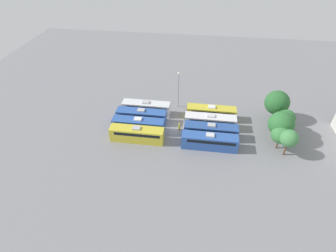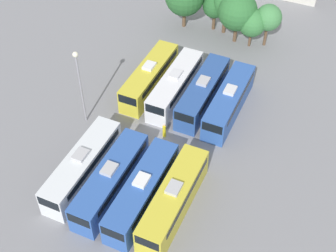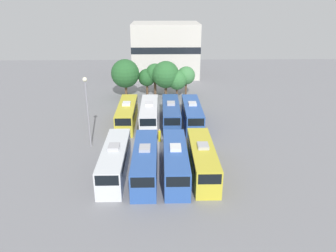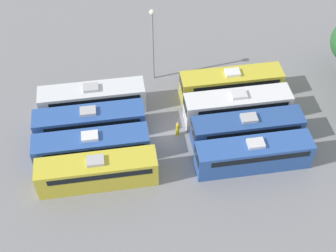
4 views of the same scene
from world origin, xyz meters
TOP-DOWN VIEW (x-y plane):
  - ground_plane at (0.00, 0.00)m, footprint 123.97×123.97m
  - bus_0 at (-4.98, -7.37)m, footprint 2.61×11.29m
  - bus_1 at (-1.58, -7.79)m, footprint 2.61×11.29m
  - bus_2 at (1.76, -7.74)m, footprint 2.61×11.29m
  - bus_3 at (4.82, -7.35)m, footprint 2.61×11.29m
  - bus_4 at (-5.06, 7.95)m, footprint 2.61×11.29m
  - bus_5 at (-1.61, 7.77)m, footprint 2.61×11.29m
  - bus_6 at (1.76, 7.93)m, footprint 2.61×11.29m
  - bus_7 at (5.04, 7.69)m, footprint 2.61×11.29m
  - worker_person at (-0.01, 1.07)m, footprint 0.36×0.36m
  - light_pole at (-9.16, -0.22)m, footprint 0.60×0.60m
  - tree_1 at (-2.51, 23.29)m, footprint 3.40×3.40m
  - tree_2 at (-0.91, 23.10)m, footprint 3.54×3.54m
  - tree_3 at (1.19, 21.65)m, footprint 5.16×5.16m
  - tree_4 at (3.34, 21.39)m, footprint 3.72×3.72m
  - tree_5 at (5.15, 22.44)m, footprint 3.49×3.49m

SIDE VIEW (x-z plane):
  - ground_plane at x=0.00m, z-range 0.00..0.00m
  - worker_person at x=-0.01m, z-range -0.06..1.76m
  - bus_0 at x=-4.98m, z-range -0.03..3.44m
  - bus_1 at x=-1.58m, z-range -0.03..3.44m
  - bus_2 at x=1.76m, z-range -0.03..3.44m
  - bus_3 at x=4.82m, z-range -0.03..3.44m
  - bus_4 at x=-5.06m, z-range -0.03..3.44m
  - bus_5 at x=-1.61m, z-range -0.03..3.44m
  - bus_6 at x=1.76m, z-range -0.03..3.44m
  - bus_7 at x=5.04m, z-range -0.03..3.44m
  - tree_4 at x=3.34m, z-range 0.85..6.30m
  - tree_1 at x=-2.51m, z-range 0.95..6.31m
  - tree_5 at x=5.15m, z-range 1.21..7.18m
  - tree_3 at x=1.19m, z-range 0.99..8.17m
  - tree_2 at x=-0.91m, z-range 1.39..7.82m
  - light_pole at x=-9.16m, z-range 1.51..10.89m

